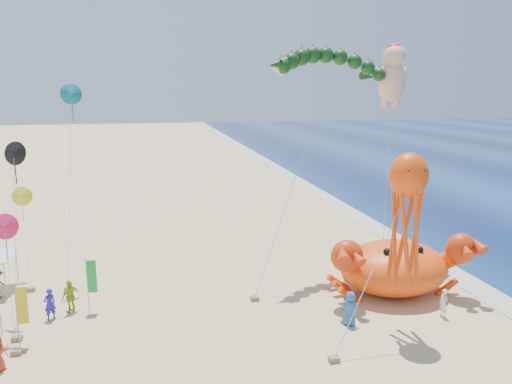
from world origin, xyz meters
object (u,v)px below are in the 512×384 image
at_px(cherub_kite, 392,74).
at_px(octopus_kite, 406,208).
at_px(dragon_kite, 328,68).
at_px(crab_inflatable, 395,266).

bearing_deg(cherub_kite, octopus_kite, -112.71).
bearing_deg(dragon_kite, octopus_kite, -87.29).
relative_size(crab_inflatable, cherub_kite, 0.59).
height_order(dragon_kite, cherub_kite, cherub_kite).
bearing_deg(dragon_kite, crab_inflatable, -66.85).
relative_size(crab_inflatable, dragon_kite, 0.61).
height_order(crab_inflatable, cherub_kite, cherub_kite).
relative_size(dragon_kite, octopus_kite, 1.58).
bearing_deg(crab_inflatable, cherub_kite, 68.29).
relative_size(cherub_kite, octopus_kite, 1.66).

